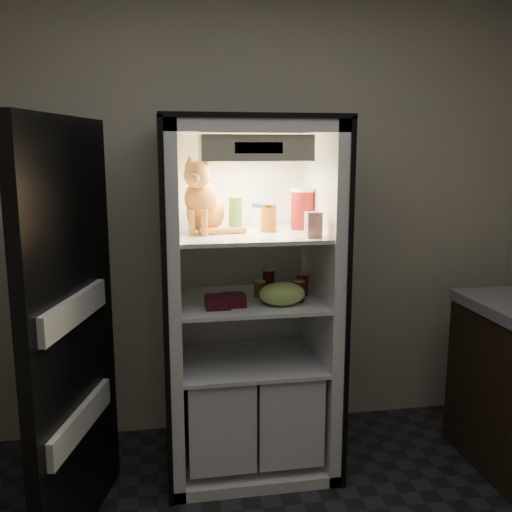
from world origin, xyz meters
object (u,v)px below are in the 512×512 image
Objects in this scene: berry_box_right at (234,300)px; berry_box_left at (218,302)px; soda_can_c at (299,291)px; condiment_jar at (260,289)px; parmesan_shaker at (236,215)px; grape_bag at (282,294)px; cream_carton at (313,225)px; salsa_jar at (269,218)px; soda_can_a at (268,280)px; soda_can_b at (302,284)px; mayo_tub at (260,216)px; pepper_jar at (303,209)px; refrigerator at (247,322)px; tabby_cat at (203,204)px.

berry_box_left is at bearing -161.11° from berry_box_right.
condiment_jar is (-0.18, 0.13, -0.01)m from soda_can_c.
parmesan_shaker is 0.47m from grape_bag.
salsa_jar is at bearing 128.03° from cream_carton.
salsa_jar is at bearing 102.31° from grape_bag.
soda_can_a is 0.20m from soda_can_b.
mayo_tub is at bearing 78.46° from condiment_jar.
grape_bag is at bearing -81.22° from mayo_tub.
refrigerator is at bearing -174.48° from pepper_jar.
soda_can_b is (0.30, -0.04, 0.21)m from refrigerator.
refrigerator is at bearing 123.94° from grape_bag.
cream_carton is at bearing -43.57° from refrigerator.
mayo_tub is 0.48m from soda_can_c.
parmesan_shaker is at bearing 159.99° from soda_can_c.
soda_can_b is (0.16, -0.12, -0.00)m from soda_can_a.
tabby_cat reaches higher than mayo_tub.
refrigerator is 0.68m from cream_carton.
soda_can_b is 1.36× the size of condiment_jar.
mayo_tub is at bearing 98.78° from grape_bag.
pepper_jar reaches higher than berry_box_left.
grape_bag is 2.02× the size of berry_box_right.
condiment_jar reaches higher than berry_box_left.
parmesan_shaker is 1.39× the size of mayo_tub.
pepper_jar reaches higher than mayo_tub.
grape_bag is at bearing -0.61° from berry_box_left.
parmesan_shaker is at bearing -146.77° from soda_can_a.
refrigerator is 10.18× the size of parmesan_shaker.
salsa_jar is at bearing -159.71° from pepper_jar.
berry_box_right is at bearing -152.25° from pepper_jar.
soda_can_b is (0.19, 0.00, -0.36)m from salsa_jar.
grape_bag is (0.15, -0.22, 0.21)m from refrigerator.
parmesan_shaker is 0.38m from pepper_jar.
parmesan_shaker is 0.42m from condiment_jar.
tabby_cat reaches higher than berry_box_left.
soda_can_a is at bearing 114.44° from soda_can_c.
grape_bag is 0.33m from berry_box_left.
refrigerator is 0.60m from parmesan_shaker.
soda_can_a is 0.52× the size of grape_bag.
condiment_jar is at bearing 132.74° from cream_carton.
pepper_jar is 1.88× the size of berry_box_right.
grape_bag reaches higher than berry_box_left.
refrigerator is 0.27m from berry_box_right.
salsa_jar is 0.22m from pepper_jar.
tabby_cat is 2.17× the size of parmesan_shaker.
soda_can_b is at bearing -100.77° from pepper_jar.
mayo_tub is at bearing 57.31° from berry_box_right.
soda_can_c is (0.31, -0.11, -0.39)m from parmesan_shaker.
condiment_jar is at bearing 113.77° from grape_bag.
refrigerator reaches higher than cream_carton.
pepper_jar is at bearing 79.23° from soda_can_b.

